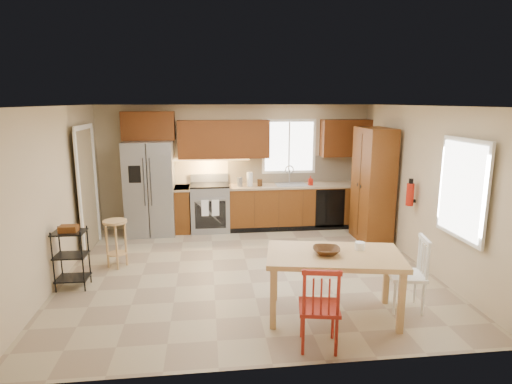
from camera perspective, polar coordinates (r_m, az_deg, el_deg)
The scene contains 33 objects.
floor at distance 6.74m, azimuth -1.04°, elevation -10.35°, with size 5.50×5.50×0.00m, color tan.
ceiling at distance 6.23m, azimuth -1.13°, elevation 11.41°, with size 5.50×5.00×0.02m, color silver.
wall_back at distance 8.82m, azimuth -2.70°, elevation 3.43°, with size 5.50×0.02×2.50m, color #CCB793.
wall_front at distance 3.98m, azimuth 2.51°, elevation -7.32°, with size 5.50×0.02×2.50m, color #CCB793.
wall_left at distance 6.69m, azimuth -25.22°, elevation -0.48°, with size 0.02×5.00×2.50m, color #CCB793.
wall_right at distance 7.18m, azimuth 21.32°, elevation 0.62°, with size 0.02×5.00×2.50m, color #CCB793.
refrigerator at distance 8.56m, azimuth -13.91°, elevation 0.51°, with size 0.92×0.75×1.82m, color gray.
range_stove at distance 8.65m, azimuth -6.13°, elevation -2.14°, with size 0.76×0.63×0.92m, color gray.
base_cabinet_narrow at distance 8.68m, azimuth -9.77°, elevation -2.26°, with size 0.30×0.60×0.90m, color brown.
base_cabinet_run at distance 8.87m, azimuth 5.84°, elevation -1.84°, with size 2.92×0.60×0.90m, color brown.
dishwasher at distance 8.74m, azimuth 9.84°, elevation -2.17°, with size 0.60×0.02×0.78m, color black.
backsplash at distance 9.00m, azimuth 5.54°, elevation 3.08°, with size 2.92×0.03×0.55m, color beige.
upper_over_fridge at distance 8.61m, azimuth -14.15°, elevation 8.56°, with size 1.00×0.35×0.55m, color #55270E.
upper_left_block at distance 8.57m, azimuth -4.33°, elevation 7.03°, with size 1.80×0.35×0.75m, color #55270E.
upper_right_block at distance 9.03m, azimuth 11.85°, elevation 7.06°, with size 1.00×0.35×0.75m, color #55270E.
window_back at distance 8.90m, azimuth 4.41°, elevation 6.08°, with size 1.12×0.04×1.12m, color white.
sink at distance 8.75m, azimuth 4.68°, elevation 0.73°, with size 0.62×0.46×0.16m, color gray.
undercab_glow at distance 8.58m, azimuth -6.29°, elevation 4.34°, with size 1.60×0.30×0.01m, color #FFBF66.
soap_bottle at distance 8.71m, azimuth 7.28°, elevation 1.53°, with size 0.09×0.09×0.19m, color #AB180B.
paper_towel at distance 8.54m, azimuth -0.84°, elevation 1.72°, with size 0.12×0.12×0.28m, color white.
canister_steel at distance 8.53m, azimuth -2.18°, elevation 1.36°, with size 0.11×0.11×0.18m, color gray.
canister_wood at distance 8.54m, azimuth 0.52°, elevation 1.26°, with size 0.10×0.10×0.14m, color #472C13.
pantry at distance 8.15m, azimuth 15.31°, elevation 0.87°, with size 0.50×0.95×2.10m, color brown.
fire_extinguisher at distance 7.28m, azimuth 19.85°, elevation -0.32°, with size 0.12×0.12×0.36m, color #AB180B.
window_right at distance 6.13m, azimuth 25.86°, elevation 0.32°, with size 0.04×1.02×1.32m, color white.
doorway at distance 7.93m, azimuth -21.65°, elevation 0.14°, with size 0.04×0.95×2.10m, color #8C7A59.
dining_table at distance 5.37m, azimuth 10.25°, elevation -12.13°, with size 1.59×0.89×0.78m, color tan, non-canonical shape.
chair_red at distance 4.68m, azimuth 8.42°, elevation -14.77°, with size 0.44×0.44×0.93m, color #A12618, non-canonical shape.
chair_white at distance 5.72m, azimuth 19.43°, elevation -10.24°, with size 0.44×0.44×0.93m, color white, non-canonical shape.
table_bowl at distance 5.19m, azimuth 9.35°, elevation -8.21°, with size 0.32×0.32×0.08m, color #472C13.
table_jar at distance 5.41m, azimuth 13.67°, elevation -7.23°, with size 0.12×0.12×0.14m, color white.
bar_stool at distance 7.10m, azimuth -18.11°, elevation -6.55°, with size 0.37×0.37×0.75m, color tan, non-canonical shape.
utility_cart at distance 6.52m, azimuth -23.39°, elevation -8.15°, with size 0.43×0.33×0.86m, color black, non-canonical shape.
Camera 1 is at (-0.61, -6.20, 2.57)m, focal length 30.00 mm.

